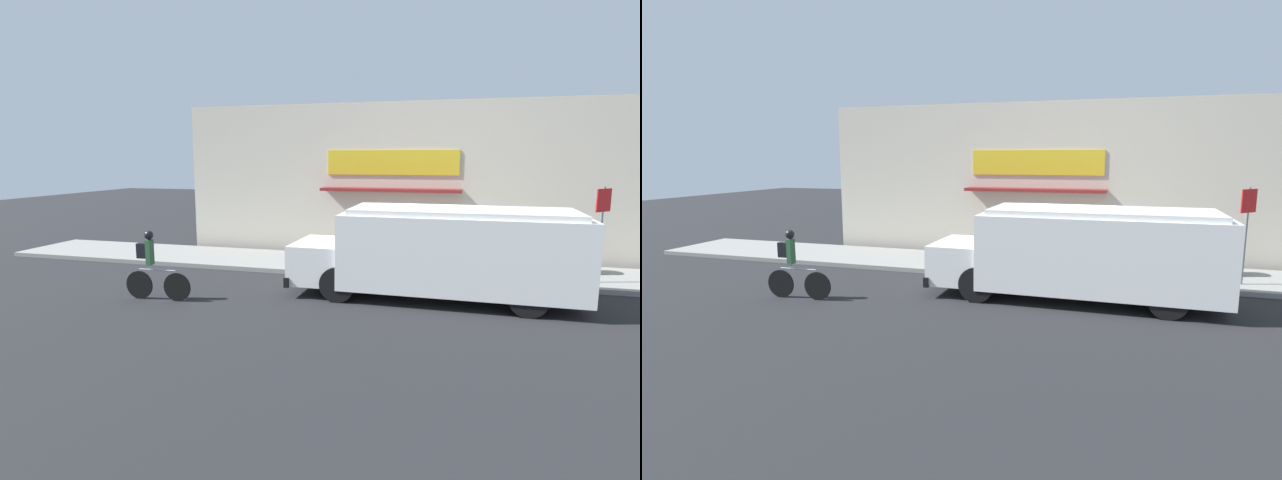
{
  "view_description": "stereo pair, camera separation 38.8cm",
  "coord_description": "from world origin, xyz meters",
  "views": [
    {
      "loc": [
        0.9,
        -13.59,
        3.4
      ],
      "look_at": [
        -2.84,
        -0.2,
        1.1
      ],
      "focal_mm": 28.0,
      "sensor_mm": 36.0,
      "label": 1
    },
    {
      "loc": [
        1.27,
        -13.48,
        3.4
      ],
      "look_at": [
        -2.84,
        -0.2,
        1.1
      ],
      "focal_mm": 28.0,
      "sensor_mm": 36.0,
      "label": 2
    }
  ],
  "objects": [
    {
      "name": "ground_plane",
      "position": [
        0.0,
        0.0,
        0.0
      ],
      "size": [
        70.0,
        70.0,
        0.0
      ],
      "primitive_type": "plane",
      "color": "#232326"
    },
    {
      "name": "sidewalk",
      "position": [
        0.0,
        1.45,
        0.07
      ],
      "size": [
        28.0,
        2.9,
        0.13
      ],
      "color": "gray",
      "rests_on": "ground_plane"
    },
    {
      "name": "storefront",
      "position": [
        -0.04,
        3.31,
        2.61
      ],
      "size": [
        17.38,
        0.93,
        5.23
      ],
      "color": "beige",
      "rests_on": "ground_plane"
    },
    {
      "name": "school_bus",
      "position": [
        0.6,
        -1.45,
        1.18
      ],
      "size": [
        6.87,
        2.72,
        2.21
      ],
      "rotation": [
        0.0,
        0.0,
        -0.01
      ],
      "color": "white",
      "rests_on": "ground_plane"
    },
    {
      "name": "cyclist",
      "position": [
        -6.13,
        -3.4,
        0.82
      ],
      "size": [
        1.69,
        0.22,
        1.69
      ],
      "rotation": [
        0.0,
        0.0,
        0.05
      ],
      "color": "black",
      "rests_on": "ground_plane"
    },
    {
      "name": "stop_sign_post",
      "position": [
        4.49,
        0.77,
        1.83
      ],
      "size": [
        0.45,
        0.45,
        2.53
      ],
      "color": "slate",
      "rests_on": "sidewalk"
    },
    {
      "name": "trash_bin",
      "position": [
        4.27,
        1.86,
        0.6
      ],
      "size": [
        0.63,
        0.63,
        0.94
      ],
      "color": "slate",
      "rests_on": "sidewalk"
    }
  ]
}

